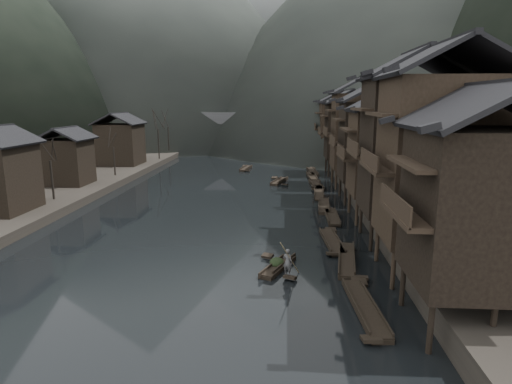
{
  "coord_description": "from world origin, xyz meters",
  "views": [
    {
      "loc": [
        7.4,
        -28.83,
        11.49
      ],
      "look_at": [
        4.51,
        13.37,
        2.5
      ],
      "focal_mm": 30.0,
      "sensor_mm": 36.0,
      "label": 1
    }
  ],
  "objects": [
    {
      "name": "water",
      "position": [
        0.0,
        0.0,
        0.0
      ],
      "size": [
        300.0,
        300.0,
        0.0
      ],
      "primitive_type": "plane",
      "color": "black",
      "rests_on": "ground"
    },
    {
      "name": "right_bank",
      "position": [
        35.0,
        40.0,
        0.9
      ],
      "size": [
        40.0,
        200.0,
        1.8
      ],
      "primitive_type": "cube",
      "color": "#2D2823",
      "rests_on": "ground"
    },
    {
      "name": "left_bank",
      "position": [
        -35.0,
        40.0,
        0.6
      ],
      "size": [
        40.0,
        200.0,
        1.2
      ],
      "primitive_type": "cube",
      "color": "#2D2823",
      "rests_on": "ground"
    },
    {
      "name": "stilt_houses",
      "position": [
        17.28,
        18.96,
        8.83
      ],
      "size": [
        9.0,
        67.6,
        15.63
      ],
      "color": "black",
      "rests_on": "ground"
    },
    {
      "name": "left_houses",
      "position": [
        -20.5,
        20.12,
        5.66
      ],
      "size": [
        8.1,
        53.2,
        8.73
      ],
      "color": "black",
      "rests_on": "left_bank"
    },
    {
      "name": "bare_trees",
      "position": [
        -17.0,
        30.72,
        6.42
      ],
      "size": [
        3.96,
        72.14,
        7.92
      ],
      "color": "black",
      "rests_on": "left_bank"
    },
    {
      "name": "moored_sampans",
      "position": [
        11.83,
        24.4,
        0.2
      ],
      "size": [
        2.49,
        69.16,
        0.47
      ],
      "color": "black",
      "rests_on": "water"
    },
    {
      "name": "midriver_boats",
      "position": [
        2.94,
        44.29,
        0.2
      ],
      "size": [
        8.81,
        32.65,
        0.45
      ],
      "color": "black",
      "rests_on": "water"
    },
    {
      "name": "stone_bridge",
      "position": [
        -0.0,
        72.0,
        5.11
      ],
      "size": [
        40.0,
        6.0,
        9.0
      ],
      "color": "#4C4C4F",
      "rests_on": "ground"
    },
    {
      "name": "hero_sampan",
      "position": [
        7.01,
        -0.63,
        0.2
      ],
      "size": [
        2.59,
        4.68,
        0.43
      ],
      "color": "black",
      "rests_on": "water"
    },
    {
      "name": "cargo_heap",
      "position": [
        6.93,
        -0.42,
        0.75
      ],
      "size": [
        1.04,
        1.37,
        0.63
      ],
      "primitive_type": "ellipsoid",
      "color": "black",
      "rests_on": "hero_sampan"
    },
    {
      "name": "boatman",
      "position": [
        7.66,
        -2.15,
        1.35
      ],
      "size": [
        0.79,
        0.7,
        1.83
      ],
      "primitive_type": "imported",
      "rotation": [
        0.0,
        0.0,
        2.66
      ],
      "color": "#5A5A5D",
      "rests_on": "hero_sampan"
    },
    {
      "name": "bamboo_pole",
      "position": [
        7.86,
        -2.15,
        3.8
      ],
      "size": [
        1.44,
        2.32,
        3.08
      ],
      "primitive_type": "cylinder",
      "rotation": [
        0.71,
        0.0,
        -0.54
      ],
      "color": "#8C7A51",
      "rests_on": "boatman"
    }
  ]
}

